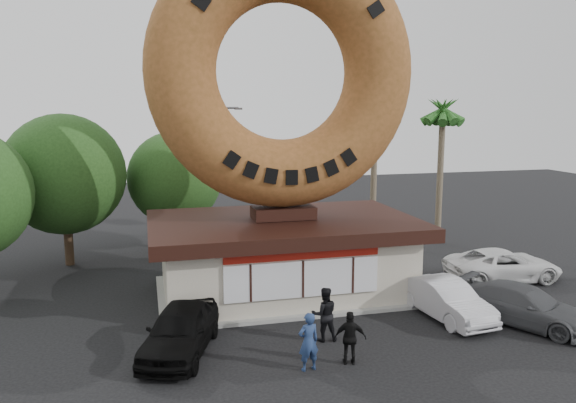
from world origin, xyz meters
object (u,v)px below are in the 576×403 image
(donut_shop, at_px, (283,253))
(car_silver, at_px, (446,299))
(car_grey, at_px, (524,306))
(person_left, at_px, (308,342))
(giant_donut, at_px, (283,72))
(car_white, at_px, (503,265))
(person_center, at_px, (324,314))
(street_lamp, at_px, (211,167))
(car_black, at_px, (180,330))
(person_right, at_px, (350,338))

(donut_shop, relative_size, car_silver, 2.54)
(car_grey, bearing_deg, person_left, 158.01)
(car_silver, bearing_deg, donut_shop, 133.73)
(giant_donut, bearing_deg, car_white, -4.49)
(giant_donut, xyz_separation_m, person_center, (0.17, -5.21, -8.39))
(street_lamp, relative_size, car_black, 1.72)
(donut_shop, relative_size, giant_donut, 1.01)
(car_grey, distance_m, car_white, 5.46)
(person_center, relative_size, car_white, 0.36)
(street_lamp, height_order, car_white, street_lamp)
(car_grey, bearing_deg, person_center, 144.59)
(person_center, xyz_separation_m, car_grey, (7.60, -0.44, -0.23))
(person_right, bearing_deg, giant_donut, -71.50)
(person_left, relative_size, car_black, 0.40)
(giant_donut, distance_m, person_center, 9.88)
(giant_donut, bearing_deg, donut_shop, -90.00)
(person_right, height_order, car_white, person_right)
(car_black, relative_size, car_white, 0.88)
(person_left, height_order, person_right, person_left)
(person_left, relative_size, car_silver, 0.42)
(street_lamp, distance_m, car_white, 16.69)
(car_black, distance_m, car_grey, 12.49)
(person_center, bearing_deg, car_silver, -164.14)
(street_lamp, xyz_separation_m, car_grey, (9.63, -15.65, -3.77))
(car_silver, bearing_deg, person_center, -177.57)
(car_white, bearing_deg, person_right, 126.31)
(street_lamp, height_order, person_right, street_lamp)
(donut_shop, bearing_deg, car_silver, -39.34)
(giant_donut, xyz_separation_m, person_right, (0.38, -7.13, -8.48))
(donut_shop, relative_size, car_black, 2.41)
(donut_shop, bearing_deg, giant_donut, 90.00)
(person_left, distance_m, car_black, 4.31)
(person_center, height_order, person_right, person_center)
(giant_donut, bearing_deg, person_center, -88.17)
(person_right, relative_size, car_silver, 0.39)
(car_silver, xyz_separation_m, car_grey, (2.47, -1.29, -0.01))
(person_left, xyz_separation_m, car_black, (-3.70, 2.21, -0.13))
(street_lamp, xyz_separation_m, car_silver, (7.16, -14.36, -3.75))
(person_center, relative_size, car_grey, 0.38)
(donut_shop, distance_m, car_white, 10.37)
(street_lamp, xyz_separation_m, person_center, (2.02, -15.21, -3.54))
(person_center, height_order, car_grey, person_center)
(street_lamp, bearing_deg, car_white, -41.66)
(person_left, bearing_deg, giant_donut, -107.05)
(person_center, bearing_deg, car_grey, -176.83)
(person_right, relative_size, car_black, 0.37)
(donut_shop, distance_m, person_left, 7.31)
(street_lamp, xyz_separation_m, person_left, (0.86, -17.21, -3.56))
(giant_donut, height_order, car_white, giant_donut)
(person_right, relative_size, car_white, 0.32)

